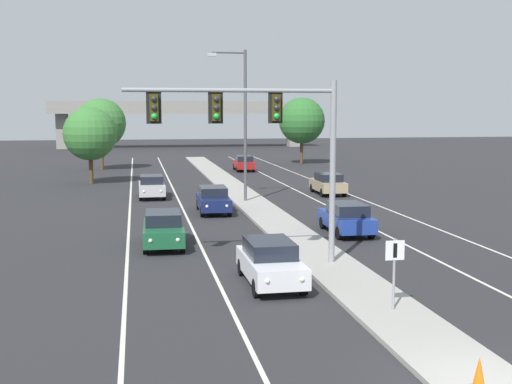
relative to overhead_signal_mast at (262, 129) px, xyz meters
name	(u,v)px	position (x,y,z in m)	size (l,w,h in m)	color
median_island	(294,236)	(2.75, 5.97, -5.42)	(2.40, 110.00, 0.15)	#9E9B93
lane_stripe_oncoming_center	(187,218)	(-1.95, 12.97, -5.49)	(0.14, 100.00, 0.01)	silver
lane_stripe_receding_center	(342,213)	(7.45, 12.97, -5.49)	(0.14, 100.00, 0.01)	silver
edge_stripe_left	(129,219)	(-5.25, 12.97, -5.49)	(0.14, 100.00, 0.01)	silver
edge_stripe_right	(394,212)	(10.75, 12.97, -5.49)	(0.14, 100.00, 0.01)	silver
overhead_signal_mast	(262,129)	(0.00, 0.00, 0.00)	(8.23, 0.44, 7.20)	gray
median_sign_post	(394,264)	(2.85, -6.50, -3.91)	(0.60, 0.10, 2.20)	gray
street_lamp_median	(242,116)	(2.19, 18.52, 0.30)	(2.58, 0.28, 10.00)	#4C4C51
car_oncoming_white	(270,262)	(-0.15, -2.38, -4.68)	(1.85, 4.48, 1.58)	silver
car_oncoming_green	(163,229)	(-3.63, 5.02, -4.68)	(1.92, 4.51, 1.58)	#195633
car_oncoming_navy	(213,199)	(-0.22, 14.56, -4.68)	(1.90, 4.50, 1.58)	#141E4C
car_oncoming_silver	(152,186)	(-3.74, 22.29, -4.68)	(1.82, 4.47, 1.58)	#B7B7BC
car_receding_blue	(346,218)	(5.59, 6.47, -4.68)	(1.86, 4.49, 1.58)	navy
car_receding_tan	(328,183)	(9.17, 21.82, -4.68)	(1.89, 4.50, 1.58)	tan
car_receding_red	(244,163)	(6.10, 41.74, -4.68)	(1.93, 4.51, 1.58)	maroon
traffic_cone_median_nose	(479,373)	(2.47, -12.30, -4.99)	(0.36, 0.36, 0.74)	black
overpass_bridge	(181,113)	(2.75, 85.78, 0.29)	(42.40, 6.40, 7.65)	gray
tree_far_left_a	(90,134)	(-8.56, 32.10, -1.26)	(4.48, 4.48, 6.49)	#4C3823
tree_far_left_c	(101,123)	(-8.31, 45.55, -0.63)	(5.14, 5.14, 7.44)	#4C3823
tree_far_right_c	(302,121)	(14.07, 49.08, -0.48)	(5.30, 5.30, 7.67)	#4C3823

